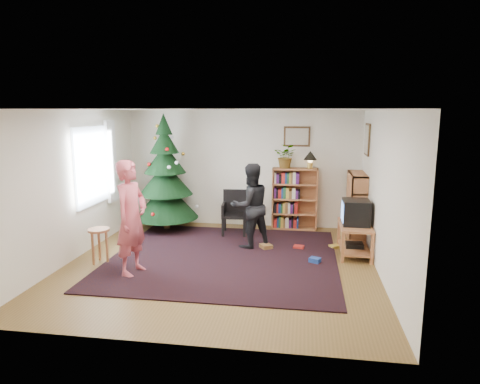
# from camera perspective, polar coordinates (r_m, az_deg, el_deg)

# --- Properties ---
(floor) EXTENTS (5.00, 5.00, 0.00)m
(floor) POSITION_cam_1_polar(r_m,az_deg,el_deg) (7.15, -2.60, -9.53)
(floor) COLOR brown
(floor) RESTS_ON ground
(ceiling) EXTENTS (5.00, 5.00, 0.00)m
(ceiling) POSITION_cam_1_polar(r_m,az_deg,el_deg) (6.70, -2.79, 10.94)
(ceiling) COLOR white
(ceiling) RESTS_ON wall_back
(wall_back) EXTENTS (5.00, 0.02, 2.50)m
(wall_back) POSITION_cam_1_polar(r_m,az_deg,el_deg) (9.25, 0.35, 3.15)
(wall_back) COLOR silver
(wall_back) RESTS_ON floor
(wall_front) EXTENTS (5.00, 0.02, 2.50)m
(wall_front) POSITION_cam_1_polar(r_m,az_deg,el_deg) (4.45, -9.02, -5.41)
(wall_front) COLOR silver
(wall_front) RESTS_ON floor
(wall_left) EXTENTS (0.02, 5.00, 2.50)m
(wall_left) POSITION_cam_1_polar(r_m,az_deg,el_deg) (7.70, -21.26, 0.85)
(wall_left) COLOR silver
(wall_left) RESTS_ON floor
(wall_right) EXTENTS (0.02, 5.00, 2.50)m
(wall_right) POSITION_cam_1_polar(r_m,az_deg,el_deg) (6.79, 18.48, -0.22)
(wall_right) COLOR silver
(wall_right) RESTS_ON floor
(rug) EXTENTS (3.80, 3.60, 0.02)m
(rug) POSITION_cam_1_polar(r_m,az_deg,el_deg) (7.42, -2.15, -8.67)
(rug) COLOR black
(rug) RESTS_ON floor
(window_pane) EXTENTS (0.04, 1.20, 1.40)m
(window_pane) POSITION_cam_1_polar(r_m,az_deg,el_deg) (8.17, -19.12, 3.30)
(window_pane) COLOR silver
(window_pane) RESTS_ON wall_left
(curtain) EXTENTS (0.06, 0.35, 1.60)m
(curtain) POSITION_cam_1_polar(r_m,az_deg,el_deg) (8.77, -16.78, 3.92)
(curtain) COLOR silver
(curtain) RESTS_ON wall_left
(picture_back) EXTENTS (0.55, 0.03, 0.42)m
(picture_back) POSITION_cam_1_polar(r_m,az_deg,el_deg) (9.06, 7.60, 7.35)
(picture_back) COLOR #4C3319
(picture_back) RESTS_ON wall_back
(picture_right) EXTENTS (0.03, 0.50, 0.60)m
(picture_right) POSITION_cam_1_polar(r_m,az_deg,el_deg) (8.42, 16.62, 6.73)
(picture_right) COLOR #4C3319
(picture_right) RESTS_ON wall_right
(christmas_tree) EXTENTS (1.34, 1.34, 2.43)m
(christmas_tree) POSITION_cam_1_polar(r_m,az_deg,el_deg) (9.04, -9.89, 1.29)
(christmas_tree) COLOR #3F2816
(christmas_tree) RESTS_ON rug
(bookshelf_back) EXTENTS (0.95, 0.30, 1.30)m
(bookshelf_back) POSITION_cam_1_polar(r_m,az_deg,el_deg) (9.10, 7.29, -0.81)
(bookshelf_back) COLOR #AD6B3E
(bookshelf_back) RESTS_ON floor
(bookshelf_right) EXTENTS (0.30, 0.95, 1.30)m
(bookshelf_right) POSITION_cam_1_polar(r_m,az_deg,el_deg) (8.64, 15.22, -1.73)
(bookshelf_right) COLOR #AD6B3E
(bookshelf_right) RESTS_ON floor
(tv_stand) EXTENTS (0.53, 0.95, 0.55)m
(tv_stand) POSITION_cam_1_polar(r_m,az_deg,el_deg) (7.73, 15.04, -5.76)
(tv_stand) COLOR #AD6B3E
(tv_stand) RESTS_ON floor
(crt_tv) EXTENTS (0.46, 0.49, 0.43)m
(crt_tv) POSITION_cam_1_polar(r_m,az_deg,el_deg) (7.62, 15.18, -2.61)
(crt_tv) COLOR black
(crt_tv) RESTS_ON tv_stand
(armchair) EXTENTS (0.53, 0.53, 0.89)m
(armchair) POSITION_cam_1_polar(r_m,az_deg,el_deg) (8.72, -0.65, -2.49)
(armchair) COLOR black
(armchair) RESTS_ON rug
(stool) EXTENTS (0.35, 0.35, 0.58)m
(stool) POSITION_cam_1_polar(r_m,az_deg,el_deg) (7.42, -18.28, -5.65)
(stool) COLOR #AD6B3E
(stool) RESTS_ON floor
(person_standing) EXTENTS (0.55, 0.72, 1.77)m
(person_standing) POSITION_cam_1_polar(r_m,az_deg,el_deg) (6.69, -14.29, -3.37)
(person_standing) COLOR #C34E5A
(person_standing) RESTS_ON rug
(person_by_chair) EXTENTS (0.96, 0.91, 1.56)m
(person_by_chair) POSITION_cam_1_polar(r_m,az_deg,el_deg) (7.77, 1.40, -1.86)
(person_by_chair) COLOR black
(person_by_chair) RESTS_ON rug
(potted_plant) EXTENTS (0.53, 0.48, 0.50)m
(potted_plant) POSITION_cam_1_polar(r_m,az_deg,el_deg) (8.97, 6.15, 4.78)
(potted_plant) COLOR gray
(potted_plant) RESTS_ON bookshelf_back
(table_lamp) EXTENTS (0.27, 0.27, 0.37)m
(table_lamp) POSITION_cam_1_polar(r_m,az_deg,el_deg) (8.96, 9.35, 4.67)
(table_lamp) COLOR #A57F33
(table_lamp) RESTS_ON bookshelf_back
(floor_clutter) EXTENTS (1.44, 1.08, 0.08)m
(floor_clutter) POSITION_cam_1_polar(r_m,az_deg,el_deg) (7.80, 7.47, -7.52)
(floor_clutter) COLOR #A51E19
(floor_clutter) RESTS_ON rug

